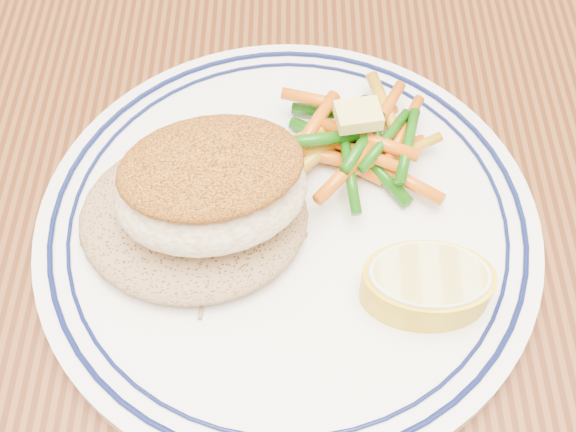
# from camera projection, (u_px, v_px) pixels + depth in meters

# --- Properties ---
(dining_table) EXTENTS (1.50, 0.90, 0.75)m
(dining_table) POSITION_uv_depth(u_px,v_px,m) (268.00, 303.00, 0.49)
(dining_table) COLOR #431F0D
(dining_table) RESTS_ON ground
(plate) EXTENTS (0.28, 0.28, 0.02)m
(plate) POSITION_uv_depth(u_px,v_px,m) (288.00, 226.00, 0.40)
(plate) COLOR white
(plate) RESTS_ON dining_table
(rice_pilaf) EXTENTS (0.12, 0.11, 0.02)m
(rice_pilaf) POSITION_uv_depth(u_px,v_px,m) (193.00, 213.00, 0.39)
(rice_pilaf) COLOR #906E48
(rice_pilaf) RESTS_ON plate
(fish_fillet) EXTENTS (0.11, 0.09, 0.05)m
(fish_fillet) POSITION_uv_depth(u_px,v_px,m) (212.00, 186.00, 0.36)
(fish_fillet) COLOR #F7EBCC
(fish_fillet) RESTS_ON rice_pilaf
(vegetable_pile) EXTENTS (0.11, 0.10, 0.03)m
(vegetable_pile) POSITION_uv_depth(u_px,v_px,m) (356.00, 142.00, 0.41)
(vegetable_pile) COLOR #CF590A
(vegetable_pile) RESTS_ON plate
(butter_pat) EXTENTS (0.03, 0.02, 0.01)m
(butter_pat) POSITION_uv_depth(u_px,v_px,m) (358.00, 115.00, 0.40)
(butter_pat) COLOR #E0D56D
(butter_pat) RESTS_ON vegetable_pile
(lemon_wedge) EXTENTS (0.07, 0.06, 0.03)m
(lemon_wedge) POSITION_uv_depth(u_px,v_px,m) (427.00, 284.00, 0.36)
(lemon_wedge) COLOR yellow
(lemon_wedge) RESTS_ON plate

